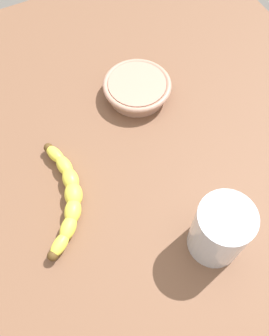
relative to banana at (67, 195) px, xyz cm
name	(u,v)px	position (x,y,z in cm)	size (l,w,h in cm)	color
wooden_tabletop	(101,200)	(-2.30, -5.51, -3.17)	(120.00, 120.00, 3.00)	brown
banana	(67,195)	(0.00, 0.00, 0.00)	(22.61, 10.84, 3.34)	#EDE547
smoothie_glass	(220,231)	(-19.24, -19.70, 4.35)	(9.24, 9.24, 12.28)	silver
ceramic_bowl	(137,88)	(16.50, -22.86, 0.65)	(14.71, 14.71, 3.85)	tan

